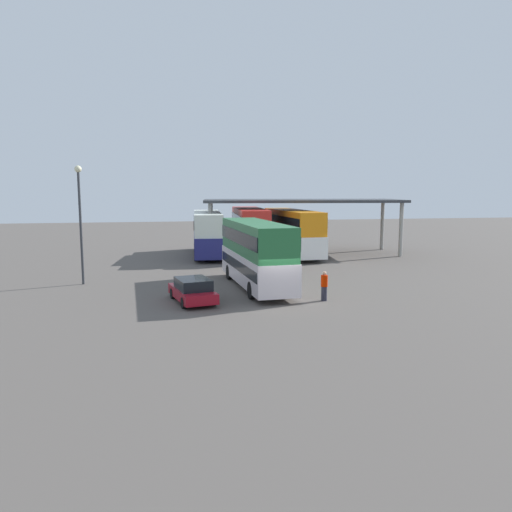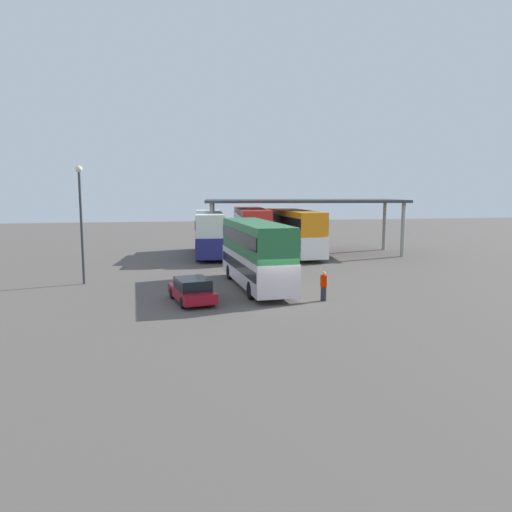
# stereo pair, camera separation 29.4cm
# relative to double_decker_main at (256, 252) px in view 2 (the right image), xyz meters

# --- Properties ---
(ground_plane) EXTENTS (140.00, 140.00, 0.00)m
(ground_plane) POSITION_rel_double_decker_main_xyz_m (0.42, -4.63, -2.26)
(ground_plane) COLOR #544E49
(double_decker_main) EXTENTS (3.04, 10.40, 4.12)m
(double_decker_main) POSITION_rel_double_decker_main_xyz_m (0.00, 0.00, 0.00)
(double_decker_main) COLOR silver
(double_decker_main) RESTS_ON ground_plane
(parked_hatchback) EXTENTS (2.56, 4.34, 1.35)m
(parked_hatchback) POSITION_rel_double_decker_main_xyz_m (-4.18, -3.44, -1.59)
(parked_hatchback) COLOR maroon
(parked_hatchback) RESTS_ON ground_plane
(double_decker_near_canopy) EXTENTS (3.21, 11.26, 4.03)m
(double_decker_near_canopy) POSITION_rel_double_decker_main_xyz_m (-1.58, 15.64, -0.04)
(double_decker_near_canopy) COLOR navy
(double_decker_near_canopy) RESTS_ON ground_plane
(double_decker_mid_row) EXTENTS (3.26, 11.03, 4.36)m
(double_decker_mid_row) POSITION_rel_double_decker_main_xyz_m (2.34, 15.24, 0.12)
(double_decker_mid_row) COLOR orange
(double_decker_mid_row) RESTS_ON ground_plane
(double_decker_far_right) EXTENTS (3.10, 11.44, 4.22)m
(double_decker_far_right) POSITION_rel_double_decker_main_xyz_m (6.20, 14.24, 0.05)
(double_decker_far_right) COLOR white
(double_decker_far_right) RESTS_ON ground_plane
(depot_canopy) EXTENTS (19.16, 8.42, 5.17)m
(depot_canopy) POSITION_rel_double_decker_main_xyz_m (7.42, 15.24, 2.57)
(depot_canopy) COLOR #33353A
(depot_canopy) RESTS_ON ground_plane
(lamppost_tall) EXTENTS (0.44, 0.44, 7.63)m
(lamppost_tall) POSITION_rel_double_decker_main_xyz_m (-10.86, 3.16, 2.56)
(lamppost_tall) COLOR #33353A
(lamppost_tall) RESTS_ON ground_plane
(pedestrian_waiting) EXTENTS (0.38, 0.38, 1.66)m
(pedestrian_waiting) POSITION_rel_double_decker_main_xyz_m (3.00, -4.41, -1.44)
(pedestrian_waiting) COLOR #262633
(pedestrian_waiting) RESTS_ON ground_plane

